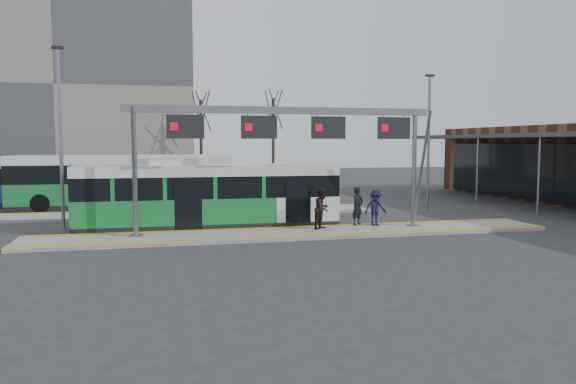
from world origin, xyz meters
name	(u,v)px	position (x,y,z in m)	size (l,w,h in m)	color
ground	(296,235)	(0.00, 0.00, 0.00)	(120.00, 120.00, 0.00)	#2D2D30
platform_main	(296,233)	(0.00, 0.00, 0.07)	(22.00, 3.00, 0.15)	gray
platform_second	(188,213)	(-4.00, 8.00, 0.07)	(20.00, 3.00, 0.15)	gray
tactile_main	(296,231)	(0.00, 0.00, 0.16)	(22.00, 2.65, 0.02)	gold
tactile_second	(186,209)	(-4.00, 9.15, 0.16)	(20.00, 0.35, 0.02)	gold
gantry	(286,132)	(-0.35, 0.25, 4.30)	(13.00, 1.68, 5.20)	slate
apartment_block	(64,88)	(-14.00, 36.00, 9.21)	(24.50, 12.50, 18.40)	gray
hero_bus	(208,196)	(-3.41, 2.63, 1.45)	(11.59, 2.67, 3.17)	black
bg_bus_green	(124,182)	(-7.47, 11.68, 1.55)	(12.59, 2.82, 3.14)	black
bg_bus_blue	(29,184)	(-13.15, 14.17, 1.39)	(10.82, 2.42, 2.82)	black
passenger_a	(358,206)	(3.14, 1.06, 1.01)	(0.63, 0.41, 1.73)	black
passenger_b	(322,208)	(1.26, 0.35, 1.04)	(0.87, 0.68, 1.78)	black
passenger_c	(375,208)	(3.87, 0.74, 0.96)	(1.05, 0.60, 1.62)	black
tree_left	(201,112)	(-1.55, 27.82, 6.57)	(1.40, 1.40, 8.67)	#382B21
tree_mid	(273,110)	(5.73, 31.17, 7.04)	(1.40, 1.40, 9.28)	#382B21
lamp_west	(60,133)	(-9.78, 4.29, 4.30)	(0.50, 0.25, 8.11)	slate
lamp_east	(429,138)	(9.66, 6.96, 4.11)	(0.50, 0.25, 7.74)	slate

